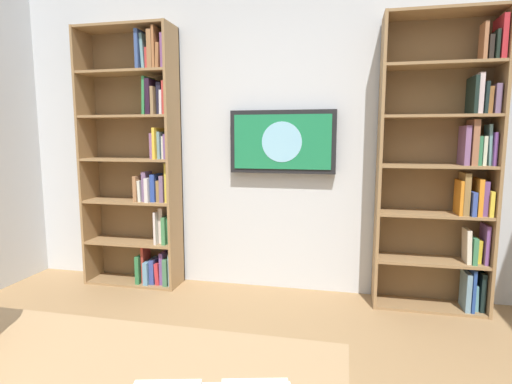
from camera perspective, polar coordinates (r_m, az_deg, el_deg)
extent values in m
cube|color=silver|center=(3.33, 2.66, 9.35)|extent=(4.52, 0.06, 2.70)
cube|color=#937047|center=(3.26, 30.56, 3.07)|extent=(0.02, 0.28, 2.10)
cube|color=#937047|center=(3.11, 16.88, 3.63)|extent=(0.02, 0.28, 2.10)
cube|color=brown|center=(3.29, 23.43, 3.54)|extent=(0.79, 0.01, 2.10)
cube|color=#937047|center=(3.39, 22.90, -14.45)|extent=(0.75, 0.27, 0.02)
cube|color=#937047|center=(3.28, 23.22, -8.81)|extent=(0.75, 0.27, 0.02)
cube|color=#937047|center=(3.20, 23.55, -2.83)|extent=(0.75, 0.27, 0.02)
cube|color=#937047|center=(3.16, 23.88, 3.36)|extent=(0.75, 0.27, 0.02)
cube|color=#937047|center=(3.16, 24.23, 9.65)|extent=(0.75, 0.27, 0.02)
cube|color=#937047|center=(3.19, 24.59, 15.88)|extent=(0.75, 0.27, 0.02)
cube|color=#937047|center=(3.26, 24.96, 21.90)|extent=(0.75, 0.27, 0.02)
cube|color=black|center=(3.41, 28.97, -11.99)|extent=(0.03, 0.15, 0.28)
cube|color=#5D9CA7|center=(3.42, 28.28, -12.73)|extent=(0.03, 0.13, 0.19)
cube|color=#254490|center=(3.39, 27.87, -11.80)|extent=(0.02, 0.20, 0.31)
cube|color=#6B8FA5|center=(3.38, 27.31, -12.12)|extent=(0.03, 0.19, 0.28)
cube|color=#78488E|center=(3.32, 29.37, -6.32)|extent=(0.03, 0.17, 0.28)
cube|color=yellow|center=(3.34, 28.57, -7.19)|extent=(0.04, 0.12, 0.17)
cube|color=#3A7D52|center=(3.30, 28.08, -7.13)|extent=(0.03, 0.18, 0.19)
cube|color=beige|center=(3.28, 27.45, -6.67)|extent=(0.04, 0.15, 0.24)
cube|color=yellow|center=(3.28, 29.68, -1.25)|extent=(0.03, 0.23, 0.18)
cube|color=#6E4589|center=(3.25, 29.22, -0.69)|extent=(0.03, 0.17, 0.24)
cube|color=orange|center=(3.24, 28.59, -0.56)|extent=(0.03, 0.20, 0.26)
cube|color=#384EA0|center=(3.23, 27.89, -1.33)|extent=(0.03, 0.22, 0.17)
cube|color=olive|center=(3.22, 27.15, -0.17)|extent=(0.04, 0.18, 0.29)
cube|color=orange|center=(3.20, 26.54, -0.64)|extent=(0.02, 0.19, 0.24)
cube|color=#6E4190|center=(3.24, 30.20, 5.25)|extent=(0.02, 0.17, 0.23)
cube|color=#6A999B|center=(3.24, 29.79, 5.76)|extent=(0.03, 0.12, 0.28)
cube|color=beige|center=(3.24, 29.14, 5.09)|extent=(0.02, 0.15, 0.20)
cube|color=#337A50|center=(3.23, 28.56, 5.12)|extent=(0.02, 0.18, 0.20)
cube|color=#996144|center=(3.21, 28.05, 6.14)|extent=(0.04, 0.20, 0.31)
cube|color=slate|center=(3.20, 27.16, 5.83)|extent=(0.03, 0.20, 0.27)
cube|color=slate|center=(3.25, 30.47, 11.12)|extent=(0.04, 0.18, 0.20)
cube|color=#A56B35|center=(3.24, 29.66, 11.05)|extent=(0.04, 0.15, 0.18)
cube|color=black|center=(3.22, 29.21, 11.36)|extent=(0.02, 0.21, 0.21)
cube|color=beige|center=(3.22, 28.64, 11.93)|extent=(0.03, 0.19, 0.27)
cube|color=black|center=(3.21, 28.05, 11.82)|extent=(0.03, 0.23, 0.25)
cube|color=#B7262E|center=(3.30, 31.02, 17.88)|extent=(0.03, 0.21, 0.28)
cube|color=black|center=(3.27, 30.40, 17.17)|extent=(0.02, 0.19, 0.19)
cube|color=black|center=(3.27, 29.77, 16.98)|extent=(0.03, 0.17, 0.16)
cube|color=#A46944|center=(3.26, 29.27, 17.83)|extent=(0.02, 0.13, 0.25)
cube|color=#937047|center=(3.39, -11.43, 4.41)|extent=(0.02, 0.28, 2.14)
cube|color=#937047|center=(3.78, -22.48, 4.30)|extent=(0.02, 0.28, 2.14)
cube|color=brown|center=(3.68, -16.22, 4.51)|extent=(0.81, 0.01, 2.14)
cube|color=#937047|center=(3.77, -16.60, -11.88)|extent=(0.77, 0.27, 0.02)
cube|color=#937047|center=(3.67, -16.81, -6.68)|extent=(0.77, 0.27, 0.02)
cube|color=#937047|center=(3.60, -17.03, -1.24)|extent=(0.77, 0.27, 0.02)
cube|color=#937047|center=(3.57, -17.26, 4.37)|extent=(0.77, 0.27, 0.02)
cube|color=#937047|center=(3.56, -17.49, 10.04)|extent=(0.77, 0.27, 0.02)
cube|color=#937047|center=(3.60, -17.72, 15.65)|extent=(0.77, 0.27, 0.02)
cube|color=#937047|center=(3.67, -17.96, 21.11)|extent=(0.77, 0.27, 0.02)
cube|color=#6C91A1|center=(3.58, -11.46, -10.31)|extent=(0.02, 0.19, 0.27)
cube|color=#437653|center=(3.58, -12.17, -10.71)|extent=(0.04, 0.17, 0.23)
cube|color=#6E458A|center=(3.61, -12.63, -10.19)|extent=(0.03, 0.17, 0.27)
cube|color=#BD2D36|center=(3.62, -13.35, -10.92)|extent=(0.04, 0.14, 0.18)
cube|color=#394895|center=(3.65, -13.94, -10.60)|extent=(0.04, 0.16, 0.21)
cube|color=#6091B1|center=(3.68, -14.49, -10.58)|extent=(0.04, 0.24, 0.19)
cube|color=#B33A2F|center=(3.67, -15.18, -9.62)|extent=(0.02, 0.14, 0.32)
cube|color=#2D7141|center=(3.70, -15.65, -10.15)|extent=(0.04, 0.20, 0.24)
cube|color=#307B4A|center=(3.49, -11.69, -5.17)|extent=(0.04, 0.14, 0.23)
cube|color=#3F804D|center=(3.49, -12.31, -5.15)|extent=(0.03, 0.18, 0.23)
cube|color=beige|center=(3.52, -12.86, -4.49)|extent=(0.04, 0.12, 0.30)
cube|color=silver|center=(3.52, -13.42, -4.75)|extent=(0.02, 0.19, 0.27)
cube|color=gold|center=(3.41, -12.00, 1.31)|extent=(0.04, 0.14, 0.32)
cube|color=slate|center=(3.45, -12.60, 0.52)|extent=(0.03, 0.17, 0.22)
cube|color=olive|center=(3.46, -13.24, 0.18)|extent=(0.03, 0.12, 0.18)
cube|color=#2A459D|center=(3.48, -13.77, 0.63)|extent=(0.04, 0.17, 0.23)
cube|color=silver|center=(3.50, -14.36, 0.41)|extent=(0.03, 0.23, 0.20)
cube|color=slate|center=(3.50, -15.06, 0.79)|extent=(0.04, 0.12, 0.25)
cube|color=silver|center=(3.54, -15.44, 0.25)|extent=(0.03, 0.19, 0.17)
cube|color=#A06E46|center=(3.53, -16.07, 0.52)|extent=(0.03, 0.17, 0.21)
cube|color=#724E8A|center=(3.39, -12.15, 6.24)|extent=(0.03, 0.14, 0.20)
cube|color=beige|center=(3.42, -12.52, 6.10)|extent=(0.02, 0.13, 0.18)
cube|color=#6B93A1|center=(3.42, -13.04, 6.40)|extent=(0.02, 0.15, 0.22)
cube|color=yellow|center=(3.43, -13.41, 6.66)|extent=(0.02, 0.23, 0.25)
cube|color=#845680|center=(3.45, -13.90, 6.28)|extent=(0.04, 0.15, 0.21)
cube|color=#BA3630|center=(3.41, -12.12, 12.67)|extent=(0.02, 0.23, 0.26)
cube|color=silver|center=(3.40, -12.62, 12.09)|extent=(0.02, 0.18, 0.19)
cube|color=#1F1D2D|center=(3.43, -13.04, 12.57)|extent=(0.04, 0.14, 0.25)
cube|color=#8E704C|center=(3.45, -13.63, 12.24)|extent=(0.03, 0.22, 0.22)
cube|color=black|center=(3.48, -14.20, 12.70)|extent=(0.04, 0.23, 0.28)
cube|color=#2F7C43|center=(3.49, -14.84, 12.83)|extent=(0.03, 0.20, 0.30)
cube|color=#824F88|center=(3.45, -12.52, 18.61)|extent=(0.03, 0.16, 0.27)
cube|color=#975F37|center=(3.46, -12.99, 17.91)|extent=(0.03, 0.21, 0.19)
cube|color=#A1643A|center=(3.48, -13.54, 18.92)|extent=(0.02, 0.20, 0.32)
cube|color=#99683F|center=(3.50, -13.97, 18.60)|extent=(0.04, 0.22, 0.29)
cube|color=#C33735|center=(3.51, -14.62, 17.54)|extent=(0.03, 0.13, 0.17)
cube|color=#6B9CA3|center=(3.54, -15.21, 18.31)|extent=(0.04, 0.15, 0.28)
cube|color=#385087|center=(3.56, -15.73, 18.49)|extent=(0.03, 0.20, 0.31)
cube|color=black|center=(3.24, 3.74, 7.03)|extent=(0.84, 0.06, 0.50)
cube|color=#1E7F4C|center=(3.21, 3.65, 7.02)|extent=(0.77, 0.01, 0.43)
cylinder|color=#8CCCEA|center=(3.20, 3.63, 7.02)|extent=(0.32, 0.00, 0.32)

